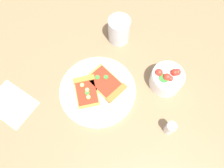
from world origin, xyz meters
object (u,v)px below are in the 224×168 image
object	(u,v)px
plate	(98,91)
pizza_slice_near	(86,89)
paper_napkin	(11,104)
soda_glass	(119,31)
pepper_shaker	(170,128)
pizza_slice_far	(107,85)
salad_bowl	(167,79)

from	to	relation	value
plate	pizza_slice_near	size ratio (longest dim) A/B	1.97
paper_napkin	pizza_slice_near	bearing A→B (deg)	122.57
pizza_slice_near	plate	bearing A→B (deg)	112.41
plate	soda_glass	world-z (taller)	soda_glass
soda_glass	paper_napkin	xyz separation A→B (m)	(0.39, -0.24, -0.05)
plate	soda_glass	size ratio (longest dim) A/B	2.60
plate	pepper_shaker	world-z (taller)	pepper_shaker
pizza_slice_far	salad_bowl	size ratio (longest dim) A/B	1.40
pizza_slice_near	soda_glass	bearing A→B (deg)	175.16
pizza_slice_far	paper_napkin	xyz separation A→B (m)	(0.18, -0.28, -0.02)
pizza_slice_far	paper_napkin	size ratio (longest dim) A/B	0.99
plate	pizza_slice_far	bearing A→B (deg)	140.41
pizza_slice_far	salad_bowl	xyz separation A→B (m)	(-0.09, 0.18, 0.02)
salad_bowl	paper_napkin	size ratio (longest dim) A/B	0.71
pizza_slice_far	pepper_shaker	bearing A→B (deg)	74.67
salad_bowl	pepper_shaker	bearing A→B (deg)	20.50
pizza_slice_far	soda_glass	xyz separation A→B (m)	(-0.21, -0.04, 0.03)
soda_glass	pizza_slice_far	bearing A→B (deg)	10.62
plate	pepper_shaker	size ratio (longest dim) A/B	3.81
soda_glass	pepper_shaker	distance (m)	0.39
salad_bowl	paper_napkin	world-z (taller)	salad_bowl
plate	pizza_slice_near	world-z (taller)	pizza_slice_near
pizza_slice_near	pepper_shaker	world-z (taller)	pepper_shaker
pizza_slice_far	soda_glass	distance (m)	0.21
salad_bowl	pepper_shaker	size ratio (longest dim) A/B	1.60
soda_glass	pepper_shaker	bearing A→B (deg)	45.55
soda_glass	pepper_shaker	xyz separation A→B (m)	(0.27, 0.28, -0.01)
pizza_slice_far	pepper_shaker	world-z (taller)	pepper_shaker
paper_napkin	pepper_shaker	world-z (taller)	pepper_shaker
pepper_shaker	pizza_slice_far	bearing A→B (deg)	-105.33
plate	pizza_slice_far	distance (m)	0.04
pizza_slice_far	soda_glass	bearing A→B (deg)	-169.38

